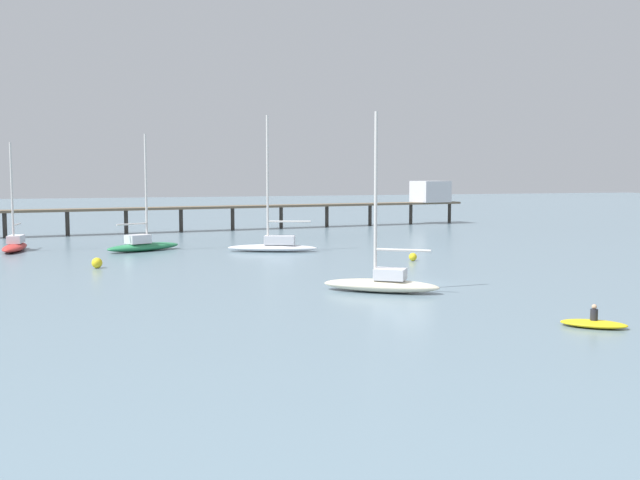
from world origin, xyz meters
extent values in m
plane|color=slate|center=(0.00, 0.00, 0.00)|extent=(400.00, 400.00, 0.00)
cube|color=brown|center=(0.00, 52.62, 3.10)|extent=(72.22, 10.06, 0.30)
cylinder|color=#38332D|center=(-27.98, 49.83, 1.47)|extent=(0.50, 0.50, 2.95)
cylinder|color=#38332D|center=(-20.98, 50.53, 1.47)|extent=(0.50, 0.50, 2.95)
cylinder|color=#38332D|center=(-13.99, 51.22, 1.47)|extent=(0.50, 0.50, 2.95)
cylinder|color=#38332D|center=(-6.99, 51.92, 1.47)|extent=(0.50, 0.50, 2.95)
cylinder|color=#38332D|center=(0.00, 52.62, 1.47)|extent=(0.50, 0.50, 2.95)
cylinder|color=#38332D|center=(6.99, 53.32, 1.47)|extent=(0.50, 0.50, 2.95)
cylinder|color=#38332D|center=(13.99, 54.01, 1.47)|extent=(0.50, 0.50, 2.95)
cylinder|color=#38332D|center=(20.98, 54.71, 1.47)|extent=(0.50, 0.50, 2.95)
cylinder|color=#38332D|center=(27.98, 55.41, 1.47)|extent=(0.50, 0.50, 2.95)
cylinder|color=#38332D|center=(34.97, 56.11, 1.47)|extent=(0.50, 0.50, 2.95)
cube|color=silver|center=(31.41, 55.75, 4.84)|extent=(5.02, 5.02, 3.18)
ellipsoid|color=beige|center=(-3.34, -2.04, 0.40)|extent=(7.20, 6.17, 0.81)
cube|color=silver|center=(-2.86, -2.41, 1.16)|extent=(2.40, 2.31, 0.71)
cylinder|color=silver|center=(-3.64, -1.82, 6.07)|extent=(0.21, 0.21, 10.53)
cylinder|color=silver|center=(-2.24, -2.89, 2.70)|extent=(2.90, 2.27, 0.17)
ellipsoid|color=white|center=(-2.85, 24.01, 0.34)|extent=(8.76, 5.31, 0.69)
cube|color=silver|center=(-2.22, 23.74, 1.11)|extent=(3.20, 2.44, 0.85)
cylinder|color=silver|center=(-3.25, 24.19, 6.86)|extent=(0.22, 0.22, 12.35)
cylinder|color=silver|center=(-1.36, 23.36, 2.91)|extent=(3.86, 1.81, 0.18)
ellipsoid|color=red|center=(-26.24, 32.81, 0.38)|extent=(2.91, 7.17, 0.75)
cube|color=silver|center=(-26.15, 33.36, 1.13)|extent=(1.64, 2.62, 0.75)
cylinder|color=silver|center=(-26.30, 32.46, 5.62)|extent=(0.20, 0.20, 9.72)
cylinder|color=silver|center=(-26.03, 34.09, 2.50)|extent=(0.70, 3.29, 0.16)
ellipsoid|color=#287F4C|center=(-14.46, 28.87, 0.39)|extent=(8.02, 5.30, 0.78)
cube|color=silver|center=(-15.02, 28.60, 1.20)|extent=(2.57, 2.28, 0.84)
cylinder|color=silver|center=(-14.10, 29.04, 6.04)|extent=(0.21, 0.21, 10.54)
cylinder|color=silver|center=(-15.58, 28.34, 2.67)|extent=(3.02, 1.54, 0.17)
ellipsoid|color=yellow|center=(1.83, -15.57, 0.17)|extent=(3.26, 3.15, 0.35)
cylinder|color=#26262D|center=(1.83, -15.57, 0.62)|extent=(0.51, 0.51, 0.55)
sphere|color=tan|center=(1.83, -15.57, 1.02)|extent=(0.24, 0.24, 0.24)
sphere|color=yellow|center=(-19.53, 16.54, 0.42)|extent=(0.84, 0.84, 0.84)
sphere|color=yellow|center=(6.33, 12.43, 0.35)|extent=(0.69, 0.69, 0.69)
camera|label=1|loc=(-22.90, -44.49, 7.43)|focal=41.70mm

